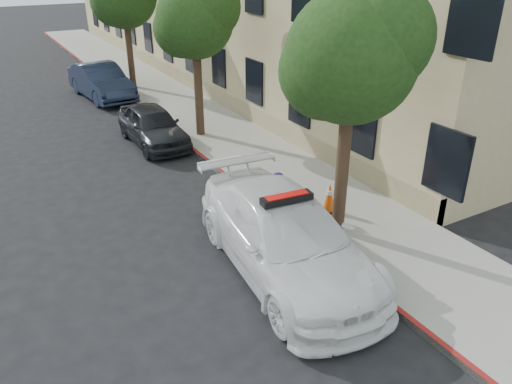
{
  "coord_description": "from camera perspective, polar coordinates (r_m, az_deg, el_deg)",
  "views": [
    {
      "loc": [
        -4.0,
        -10.04,
        6.26
      ],
      "look_at": [
        1.36,
        -0.73,
        1.0
      ],
      "focal_mm": 35.0,
      "sensor_mm": 36.0,
      "label": 1
    }
  ],
  "objects": [
    {
      "name": "curb_strip",
      "position": [
        21.83,
        -12.73,
        8.98
      ],
      "size": [
        0.12,
        50.0,
        0.15
      ],
      "primitive_type": "cube",
      "color": "maroon",
      "rests_on": "ground"
    },
    {
      "name": "sidewalk",
      "position": [
        22.31,
        -8.94,
        9.67
      ],
      "size": [
        3.2,
        50.0,
        0.15
      ],
      "primitive_type": "cube",
      "color": "gray",
      "rests_on": "ground"
    },
    {
      "name": "parked_car_far",
      "position": [
        24.44,
        -17.26,
        11.97
      ],
      "size": [
        2.11,
        4.85,
        1.55
      ],
      "primitive_type": "imported",
      "rotation": [
        0.0,
        0.0,
        0.1
      ],
      "color": "#131C31",
      "rests_on": "ground"
    },
    {
      "name": "fire_hydrant",
      "position": [
        13.04,
        2.5,
        0.31
      ],
      "size": [
        0.39,
        0.35,
        0.92
      ],
      "rotation": [
        0.0,
        0.0,
        0.32
      ],
      "color": "silver",
      "rests_on": "sidewalk"
    },
    {
      "name": "parked_car_mid",
      "position": [
        17.99,
        -11.73,
        7.46
      ],
      "size": [
        1.64,
        4.01,
        1.36
      ],
      "primitive_type": "imported",
      "rotation": [
        0.0,
        0.0,
        0.01
      ],
      "color": "black",
      "rests_on": "ground"
    },
    {
      "name": "traffic_cone",
      "position": [
        12.87,
        8.4,
        -0.62
      ],
      "size": [
        0.41,
        0.41,
        0.78
      ],
      "rotation": [
        0.0,
        0.0,
        -0.0
      ],
      "color": "black",
      "rests_on": "sidewalk"
    },
    {
      "name": "ground",
      "position": [
        12.49,
        -7.14,
        -4.22
      ],
      "size": [
        120.0,
        120.0,
        0.0
      ],
      "primitive_type": "plane",
      "color": "black",
      "rests_on": "ground"
    },
    {
      "name": "tree_near",
      "position": [
        10.79,
        11.04,
        15.02
      ],
      "size": [
        2.92,
        2.82,
        5.62
      ],
      "color": "black",
      "rests_on": "sidewalk"
    },
    {
      "name": "police_car",
      "position": [
        10.51,
        3.4,
        -5.07
      ],
      "size": [
        2.86,
        5.9,
        1.8
      ],
      "rotation": [
        0.0,
        0.0,
        -0.1
      ],
      "color": "white",
      "rests_on": "ground"
    },
    {
      "name": "tree_mid",
      "position": [
        17.59,
        -6.9,
        19.05
      ],
      "size": [
        2.77,
        2.64,
        5.43
      ],
      "color": "black",
      "rests_on": "sidewalk"
    }
  ]
}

